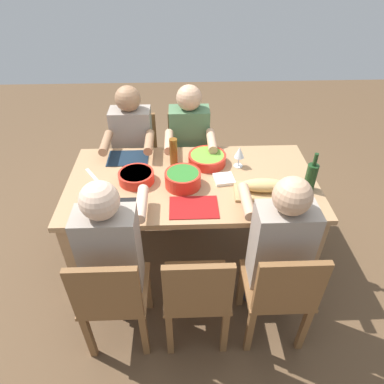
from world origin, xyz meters
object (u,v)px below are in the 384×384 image
(diner_far_right, at_px, (112,248))
(beer_bottle, at_px, (174,152))
(cutting_board, at_px, (263,192))
(napkin_stack, at_px, (224,179))
(diner_far_left, at_px, (279,243))
(chair_far_right, at_px, (113,297))
(serving_bowl_fruit, at_px, (136,176))
(wine_glass, at_px, (239,153))
(diner_near_right, at_px, (133,144))
(dining_table, at_px, (192,189))
(chair_far_center, at_px, (197,294))
(chair_near_center, at_px, (189,153))
(wine_bottle, at_px, (311,177))
(serving_bowl_greens, at_px, (183,178))
(diner_near_center, at_px, (189,143))
(chair_far_left, at_px, (280,291))
(serving_bowl_salad, at_px, (207,158))
(chair_near_right, at_px, (137,154))
(bread_loaf, at_px, (264,185))

(diner_far_right, height_order, beer_bottle, diner_far_right)
(cutting_board, relative_size, napkin_stack, 2.86)
(diner_far_left, height_order, chair_far_right, diner_far_left)
(serving_bowl_fruit, bearing_deg, wine_glass, -167.63)
(diner_near_right, xyz_separation_m, wine_glass, (-0.86, 0.44, 0.16))
(dining_table, distance_m, chair_far_center, 0.81)
(chair_near_center, bearing_deg, wine_bottle, 130.93)
(cutting_board, distance_m, beer_bottle, 0.73)
(diner_far_left, distance_m, serving_bowl_greens, 0.79)
(diner_near_right, xyz_separation_m, chair_far_right, (-0.00, 1.40, -0.21))
(wine_bottle, relative_size, wine_glass, 1.75)
(diner_near_center, xyz_separation_m, chair_far_left, (-0.50, 1.40, -0.21))
(diner_near_right, bearing_deg, diner_far_left, 129.22)
(serving_bowl_salad, height_order, cutting_board, serving_bowl_salad)
(chair_far_center, bearing_deg, cutting_board, -128.05)
(wine_bottle, bearing_deg, chair_far_center, 38.92)
(diner_far_right, distance_m, cutting_board, 1.08)
(diner_near_center, xyz_separation_m, wine_bottle, (-0.81, 0.75, 0.15))
(diner_near_center, xyz_separation_m, wine_glass, (-0.36, 0.44, 0.16))
(chair_far_right, bearing_deg, chair_far_center, 180.00)
(chair_near_right, xyz_separation_m, cutting_board, (-0.98, 0.96, 0.27))
(diner_near_right, relative_size, bread_loaf, 3.75)
(chair_near_center, relative_size, beer_bottle, 3.86)
(napkin_stack, bearing_deg, serving_bowl_greens, 9.32)
(serving_bowl_greens, bearing_deg, chair_far_right, 59.49)
(diner_far_left, bearing_deg, wine_bottle, -123.61)
(chair_far_center, relative_size, beer_bottle, 3.86)
(chair_far_right, bearing_deg, serving_bowl_greens, -120.51)
(chair_near_right, distance_m, wine_bottle, 1.64)
(wine_glass, xyz_separation_m, napkin_stack, (0.13, 0.18, -0.10))
(serving_bowl_greens, bearing_deg, chair_far_center, 95.22)
(serving_bowl_fruit, bearing_deg, bread_loaf, 168.95)
(chair_near_right, relative_size, cutting_board, 2.12)
(chair_near_center, xyz_separation_m, chair_far_left, (-0.50, 1.58, 0.00))
(chair_near_center, height_order, diner_near_right, diner_near_right)
(serving_bowl_fruit, distance_m, bread_loaf, 0.90)
(chair_near_right, xyz_separation_m, bread_loaf, (-0.98, 0.96, 0.32))
(dining_table, xyz_separation_m, bread_loaf, (-0.49, 0.17, 0.15))
(chair_near_center, height_order, cutting_board, chair_near_center)
(diner_near_right, distance_m, serving_bowl_fruit, 0.62)
(chair_far_left, bearing_deg, wine_bottle, -115.52)
(diner_near_center, distance_m, diner_far_left, 1.31)
(wine_bottle, bearing_deg, diner_far_right, 19.76)
(cutting_board, distance_m, bread_loaf, 0.06)
(chair_near_center, bearing_deg, chair_far_right, 72.60)
(diner_far_left, xyz_separation_m, serving_bowl_greens, (0.56, -0.55, 0.10))
(serving_bowl_greens, relative_size, wine_glass, 1.53)
(dining_table, bearing_deg, serving_bowl_salad, -119.60)
(chair_far_center, bearing_deg, dining_table, -90.00)
(chair_near_right, distance_m, cutting_board, 1.40)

